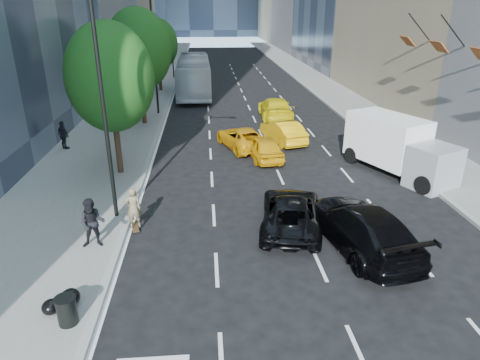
{
  "coord_description": "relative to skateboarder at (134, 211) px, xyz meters",
  "views": [
    {
      "loc": [
        -2.69,
        -12.11,
        8.2
      ],
      "look_at": [
        -1.4,
        3.89,
        1.6
      ],
      "focal_mm": 32.0,
      "sensor_mm": 36.0,
      "label": 1
    }
  ],
  "objects": [
    {
      "name": "ground",
      "position": [
        5.6,
        -3.0,
        -0.83
      ],
      "size": [
        160.0,
        160.0,
        0.0
      ],
      "primitive_type": "plane",
      "color": "black",
      "rests_on": "ground"
    },
    {
      "name": "sidewalk_left",
      "position": [
        -3.4,
        27.0,
        -0.75
      ],
      "size": [
        6.0,
        120.0,
        0.15
      ],
      "primitive_type": "cube",
      "color": "slate",
      "rests_on": "ground"
    },
    {
      "name": "sidewalk_right",
      "position": [
        15.6,
        27.0,
        -0.75
      ],
      "size": [
        4.0,
        120.0,
        0.15
      ],
      "primitive_type": "cube",
      "color": "slate",
      "rests_on": "ground"
    },
    {
      "name": "lamp_near",
      "position": [
        -0.72,
        1.0,
        4.99
      ],
      "size": [
        2.13,
        0.22,
        10.0
      ],
      "color": "black",
      "rests_on": "sidewalk_left"
    },
    {
      "name": "lamp_far",
      "position": [
        -0.72,
        19.0,
        4.99
      ],
      "size": [
        2.13,
        0.22,
        10.0
      ],
      "color": "black",
      "rests_on": "sidewalk_left"
    },
    {
      "name": "tree_near",
      "position": [
        -1.6,
        6.0,
        4.14
      ],
      "size": [
        4.2,
        4.2,
        7.46
      ],
      "color": "black",
      "rests_on": "sidewalk_left"
    },
    {
      "name": "tree_mid",
      "position": [
        -1.6,
        16.0,
        4.49
      ],
      "size": [
        4.5,
        4.5,
        7.99
      ],
      "color": "black",
      "rests_on": "sidewalk_left"
    },
    {
      "name": "tree_far",
      "position": [
        -1.6,
        29.0,
        3.8
      ],
      "size": [
        3.9,
        3.9,
        6.92
      ],
      "color": "black",
      "rests_on": "sidewalk_left"
    },
    {
      "name": "traffic_signal",
      "position": [
        -0.8,
        37.0,
        3.41
      ],
      "size": [
        2.48,
        0.53,
        5.2
      ],
      "color": "black",
      "rests_on": "sidewalk_left"
    },
    {
      "name": "facade_flags",
      "position": [
        16.24,
        7.0,
        5.36
      ],
      "size": [
        1.85,
        13.3,
        2.05
      ],
      "color": "black",
      "rests_on": "ground"
    },
    {
      "name": "skateboarder",
      "position": [
        0.0,
        0.0,
        0.0
      ],
      "size": [
        0.67,
        0.51,
        1.65
      ],
      "primitive_type": "imported",
      "rotation": [
        0.0,
        0.0,
        3.36
      ],
      "color": "#766949",
      "rests_on": "ground"
    },
    {
      "name": "black_sedan_lincoln",
      "position": [
        6.1,
        -0.29,
        -0.16
      ],
      "size": [
        3.09,
        5.14,
        1.34
      ],
      "primitive_type": "imported",
      "rotation": [
        0.0,
        0.0,
        2.95
      ],
      "color": "black",
      "rests_on": "ground"
    },
    {
      "name": "black_sedan_mercedes",
      "position": [
        8.35,
        -1.97,
        -0.0
      ],
      "size": [
        3.34,
        6.01,
        1.65
      ],
      "primitive_type": "imported",
      "rotation": [
        0.0,
        0.0,
        3.33
      ],
      "color": "black",
      "rests_on": "ground"
    },
    {
      "name": "taxi_a",
      "position": [
        6.1,
        7.92,
        -0.15
      ],
      "size": [
        2.16,
        4.17,
        1.36
      ],
      "primitive_type": "imported",
      "rotation": [
        0.0,
        0.0,
        3.29
      ],
      "color": "#DFA00B",
      "rests_on": "ground"
    },
    {
      "name": "taxi_b",
      "position": [
        7.77,
        11.0,
        -0.12
      ],
      "size": [
        2.56,
        4.52,
        1.41
      ],
      "primitive_type": "imported",
      "rotation": [
        0.0,
        0.0,
        3.41
      ],
      "color": "#E9A90C",
      "rests_on": "ground"
    },
    {
      "name": "taxi_c",
      "position": [
        5.07,
        10.0,
        -0.19
      ],
      "size": [
        3.44,
        5.02,
        1.27
      ],
      "primitive_type": "imported",
      "rotation": [
        0.0,
        0.0,
        3.46
      ],
      "color": "orange",
      "rests_on": "ground"
    },
    {
      "name": "taxi_d",
      "position": [
        8.24,
        17.07,
        -0.02
      ],
      "size": [
        2.35,
        5.56,
        1.6
      ],
      "primitive_type": "imported",
      "rotation": [
        0.0,
        0.0,
        3.12
      ],
      "color": "yellow",
      "rests_on": "ground"
    },
    {
      "name": "city_bus",
      "position": [
        1.82,
        27.63,
        0.98
      ],
      "size": [
        3.19,
        12.98,
        3.6
      ],
      "primitive_type": "imported",
      "rotation": [
        0.0,
        0.0,
        0.01
      ],
      "color": "silver",
      "rests_on": "ground"
    },
    {
      "name": "box_truck",
      "position": [
        12.69,
        5.13,
        0.63
      ],
      "size": [
        4.39,
        6.33,
        2.86
      ],
      "rotation": [
        0.0,
        0.0,
        0.42
      ],
      "color": "white",
      "rests_on": "ground"
    },
    {
      "name": "pedestrian_a",
      "position": [
        -1.2,
        -1.4,
        0.25
      ],
      "size": [
        0.94,
        0.75,
        1.84
      ],
      "primitive_type": "imported",
      "rotation": [
        0.0,
        0.0,
        0.06
      ],
      "color": "black",
      "rests_on": "sidewalk_left"
    },
    {
      "name": "pedestrian_b",
      "position": [
        -5.6,
        10.18,
        0.18
      ],
      "size": [
        1.03,
        0.97,
        1.7
      ],
      "primitive_type": "imported",
      "rotation": [
        0.0,
        0.0,
        2.43
      ],
      "color": "black",
      "rests_on": "sidewalk_left"
    },
    {
      "name": "trash_can",
      "position": [
        -1.0,
        -5.45,
        -0.28
      ],
      "size": [
        0.53,
        0.53,
        0.79
      ],
      "primitive_type": "cylinder",
      "color": "black",
      "rests_on": "sidewalk_left"
    },
    {
      "name": "garbage_bags",
      "position": [
        -1.34,
        -4.79,
        -0.45
      ],
      "size": [
        0.96,
        0.93,
        0.48
      ],
      "color": "black",
      "rests_on": "sidewalk_left"
    }
  ]
}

